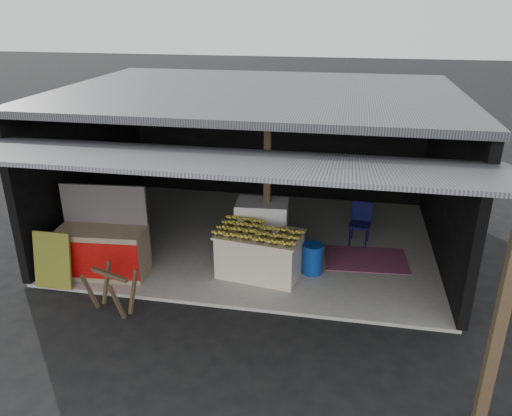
% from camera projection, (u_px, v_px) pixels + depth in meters
% --- Properties ---
extents(ground, '(80.00, 80.00, 0.00)m').
position_uv_depth(ground, '(228.00, 309.00, 7.85)').
color(ground, black).
rests_on(ground, ground).
extents(concrete_slab, '(7.00, 5.00, 0.06)m').
position_uv_depth(concrete_slab, '(257.00, 239.00, 10.11)').
color(concrete_slab, gray).
rests_on(concrete_slab, ground).
extents(shophouse, '(7.40, 7.29, 3.02)m').
position_uv_depth(shophouse, '(260.00, 135.00, 9.61)').
color(shophouse, black).
rests_on(shophouse, ground).
extents(banana_table, '(1.54, 1.08, 0.78)m').
position_uv_depth(banana_table, '(260.00, 254.00, 8.60)').
color(banana_table, silver).
rests_on(banana_table, concrete_slab).
extents(banana_pile, '(1.41, 0.97, 0.15)m').
position_uv_depth(banana_pile, '(260.00, 229.00, 8.42)').
color(banana_pile, gold).
rests_on(banana_pile, banana_table).
extents(white_crate, '(0.98, 0.70, 1.05)m').
position_uv_depth(white_crate, '(262.00, 228.00, 9.27)').
color(white_crate, white).
rests_on(white_crate, concrete_slab).
extents(neighbor_stall, '(1.55, 0.80, 1.55)m').
position_uv_depth(neighbor_stall, '(103.00, 249.00, 8.59)').
color(neighbor_stall, '#998466').
rests_on(neighbor_stall, concrete_slab).
extents(green_signboard, '(0.64, 0.21, 0.96)m').
position_uv_depth(green_signboard, '(52.00, 260.00, 8.19)').
color(green_signboard, black).
rests_on(green_signboard, concrete_slab).
extents(sawhorse, '(0.78, 0.77, 0.68)m').
position_uv_depth(sawhorse, '(111.00, 287.00, 7.62)').
color(sawhorse, '#493924').
rests_on(sawhorse, ground).
extents(water_barrel, '(0.35, 0.35, 0.52)m').
position_uv_depth(water_barrel, '(312.00, 259.00, 8.69)').
color(water_barrel, '#0D3795').
rests_on(water_barrel, concrete_slab).
extents(plastic_chair, '(0.45, 0.45, 0.83)m').
position_uv_depth(plastic_chair, '(361.00, 219.00, 9.73)').
color(plastic_chair, '#090A36').
rests_on(plastic_chair, concrete_slab).
extents(magenta_rug, '(1.57, 1.11, 0.01)m').
position_uv_depth(magenta_rug, '(366.00, 259.00, 9.24)').
color(magenta_rug, maroon).
rests_on(magenta_rug, concrete_slab).
extents(picture_frames, '(1.62, 0.04, 0.46)m').
position_uv_depth(picture_frames, '(269.00, 121.00, 11.59)').
color(picture_frames, black).
rests_on(picture_frames, shophouse).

